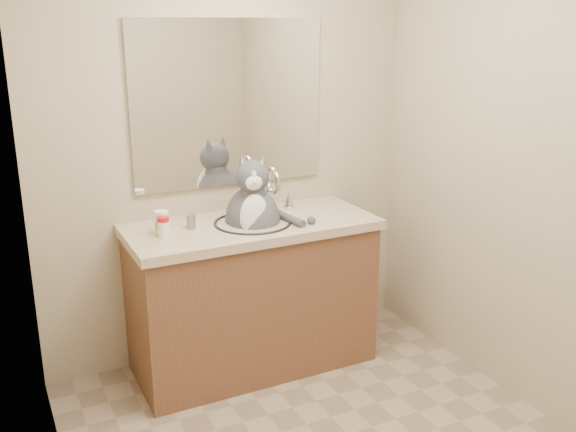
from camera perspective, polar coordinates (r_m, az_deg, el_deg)
The scene contains 8 objects.
room at distance 2.52m, azimuth 5.29°, elevation 1.13°, with size 2.22×2.52×2.42m.
vanity at distance 3.58m, azimuth -3.18°, elevation -6.76°, with size 1.34×0.59×1.12m.
mirror at distance 3.56m, azimuth -5.21°, elevation 9.90°, with size 1.10×0.02×0.90m, color white.
shower_curtain at distance 2.33m, azimuth -18.94°, elevation -5.48°, with size 0.02×1.30×1.93m.
cat at distance 3.44m, azimuth -3.12°, elevation -0.03°, with size 0.40×0.43×0.59m.
pill_bottle_redcap at distance 3.25m, azimuth -11.02°, elevation -0.93°, with size 0.07×0.07×0.10m.
pill_bottle_orange at distance 3.30m, azimuth -11.15°, elevation -0.59°, with size 0.08×0.08×0.12m.
grey_canister at distance 3.36m, azimuth -8.62°, elevation -0.49°, with size 0.06×0.06×0.07m.
Camera 1 is at (-1.28, -2.06, 1.88)m, focal length 40.00 mm.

